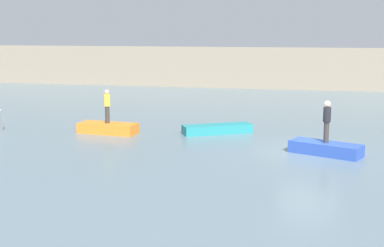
% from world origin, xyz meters
% --- Properties ---
extents(ground_plane, '(120.00, 120.00, 0.00)m').
position_xyz_m(ground_plane, '(0.00, 0.00, 0.00)').
color(ground_plane, slate).
extents(embankment_wall, '(80.00, 1.20, 3.64)m').
position_xyz_m(embankment_wall, '(0.00, 24.72, 1.82)').
color(embankment_wall, gray).
rests_on(embankment_wall, ground_plane).
extents(rowboat_orange, '(3.08, 1.41, 0.52)m').
position_xyz_m(rowboat_orange, '(-10.03, 2.12, 0.26)').
color(rowboat_orange, orange).
rests_on(rowboat_orange, ground_plane).
extents(rowboat_teal, '(3.54, 2.51, 0.46)m').
position_xyz_m(rowboat_teal, '(-4.58, 3.29, 0.23)').
color(rowboat_teal, teal).
rests_on(rowboat_teal, ground_plane).
extents(rowboat_blue, '(3.17, 2.18, 0.51)m').
position_xyz_m(rowboat_blue, '(0.68, -0.26, 0.26)').
color(rowboat_blue, '#2B4CAD').
rests_on(rowboat_blue, ground_plane).
extents(person_yellow_shirt, '(0.32, 0.32, 1.71)m').
position_xyz_m(person_yellow_shirt, '(-10.03, 2.12, 1.47)').
color(person_yellow_shirt, '#38332D').
rests_on(person_yellow_shirt, rowboat_orange).
extents(person_dark_shirt, '(0.32, 0.32, 1.77)m').
position_xyz_m(person_dark_shirt, '(0.68, -0.26, 1.51)').
color(person_dark_shirt, '#38332D').
rests_on(person_dark_shirt, rowboat_blue).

